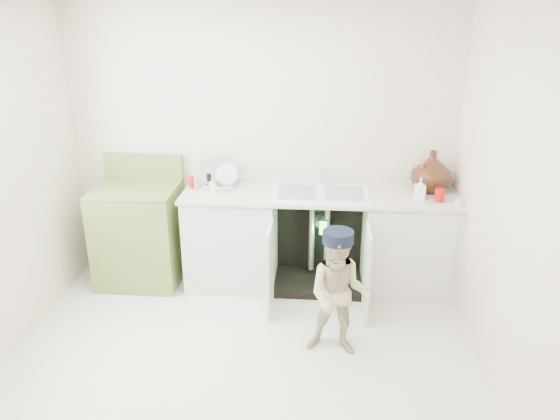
# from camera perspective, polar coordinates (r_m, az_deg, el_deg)

# --- Properties ---
(ground) EXTENTS (3.50, 3.50, 0.00)m
(ground) POSITION_cam_1_polar(r_m,az_deg,el_deg) (4.20, -4.07, -15.36)
(ground) COLOR #BCB6A5
(ground) RESTS_ON ground
(room_shell) EXTENTS (6.00, 5.50, 1.26)m
(room_shell) POSITION_cam_1_polar(r_m,az_deg,el_deg) (3.60, -4.59, 0.80)
(room_shell) COLOR silver
(room_shell) RESTS_ON ground
(counter_run) EXTENTS (2.44, 1.02, 1.27)m
(counter_run) POSITION_cam_1_polar(r_m,az_deg,el_deg) (4.97, 4.62, -2.76)
(counter_run) COLOR silver
(counter_run) RESTS_ON ground
(avocado_stove) EXTENTS (0.74, 0.65, 1.15)m
(avocado_stove) POSITION_cam_1_polar(r_m,az_deg,el_deg) (5.22, -14.44, -2.31)
(avocado_stove) COLOR olive
(avocado_stove) RESTS_ON ground
(repair_worker) EXTENTS (0.51, 0.90, 0.98)m
(repair_worker) POSITION_cam_1_polar(r_m,az_deg,el_deg) (4.04, 6.19, -8.66)
(repair_worker) COLOR beige
(repair_worker) RESTS_ON ground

